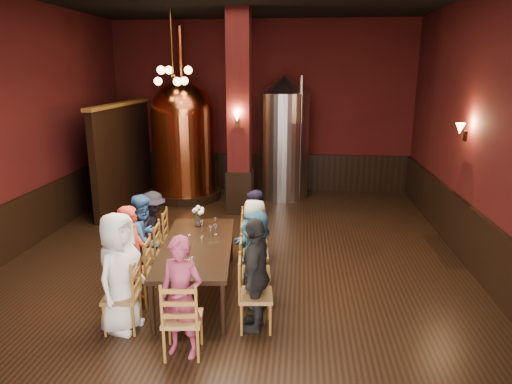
# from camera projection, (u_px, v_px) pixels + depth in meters

# --- Properties ---
(room) EXTENTS (10.00, 10.02, 4.50)m
(room) POSITION_uv_depth(u_px,v_px,m) (235.00, 132.00, 7.43)
(room) COLOR black
(room) RESTS_ON ground
(wainscot_right) EXTENTS (0.08, 9.90, 1.00)m
(wainscot_right) POSITION_uv_depth(u_px,v_px,m) (474.00, 241.00, 7.50)
(wainscot_right) COLOR black
(wainscot_right) RESTS_ON ground
(wainscot_back) EXTENTS (7.90, 0.08, 1.00)m
(wainscot_back) POSITION_uv_depth(u_px,v_px,m) (261.00, 171.00, 12.65)
(wainscot_back) COLOR black
(wainscot_back) RESTS_ON ground
(wainscot_left) EXTENTS (0.08, 9.90, 1.00)m
(wainscot_left) POSITION_uv_depth(u_px,v_px,m) (20.00, 225.00, 8.26)
(wainscot_left) COLOR black
(wainscot_left) RESTS_ON ground
(column) EXTENTS (0.58, 0.58, 4.50)m
(column) POSITION_uv_depth(u_px,v_px,m) (239.00, 115.00, 10.15)
(column) COLOR #42100E
(column) RESTS_ON ground
(partition) EXTENTS (0.22, 3.50, 2.40)m
(partition) POSITION_uv_depth(u_px,v_px,m) (124.00, 156.00, 11.08)
(partition) COLOR black
(partition) RESTS_ON ground
(pendant_cluster) EXTENTS (0.90, 0.90, 1.70)m
(pendant_cluster) POSITION_uv_depth(u_px,v_px,m) (173.00, 76.00, 10.17)
(pendant_cluster) COLOR #A57226
(pendant_cluster) RESTS_ON room
(sconce_wall) EXTENTS (0.20, 0.20, 0.36)m
(sconce_wall) POSITION_uv_depth(u_px,v_px,m) (466.00, 131.00, 7.83)
(sconce_wall) COLOR black
(sconce_wall) RESTS_ON room
(sconce_column) EXTENTS (0.20, 0.20, 0.36)m
(sconce_column) POSITION_uv_depth(u_px,v_px,m) (238.00, 119.00, 9.87)
(sconce_column) COLOR black
(sconce_column) RESTS_ON column
(dining_table) EXTENTS (1.26, 2.50, 0.75)m
(dining_table) POSITION_uv_depth(u_px,v_px,m) (197.00, 249.00, 6.68)
(dining_table) COLOR black
(dining_table) RESTS_ON ground
(chair_0) EXTENTS (0.51, 0.51, 0.92)m
(chair_0) POSITION_uv_depth(u_px,v_px,m) (121.00, 296.00, 5.76)
(chair_0) COLOR brown
(chair_0) RESTS_ON ground
(person_0) EXTENTS (0.66, 0.86, 1.56)m
(person_0) POSITION_uv_depth(u_px,v_px,m) (120.00, 272.00, 5.68)
(person_0) COLOR white
(person_0) RESTS_ON ground
(chair_1) EXTENTS (0.51, 0.51, 0.92)m
(chair_1) POSITION_uv_depth(u_px,v_px,m) (135.00, 273.00, 6.41)
(chair_1) COLOR brown
(chair_1) RESTS_ON ground
(person_1) EXTENTS (0.44, 0.58, 1.45)m
(person_1) POSITION_uv_depth(u_px,v_px,m) (133.00, 255.00, 6.34)
(person_1) COLOR red
(person_1) RESTS_ON ground
(chair_2) EXTENTS (0.51, 0.51, 0.92)m
(chair_2) POSITION_uv_depth(u_px,v_px,m) (145.00, 254.00, 7.05)
(chair_2) COLOR brown
(chair_2) RESTS_ON ground
(person_2) EXTENTS (0.40, 0.71, 1.42)m
(person_2) POSITION_uv_depth(u_px,v_px,m) (144.00, 239.00, 6.98)
(person_2) COLOR #2A528C
(person_2) RESTS_ON ground
(chair_3) EXTENTS (0.51, 0.51, 0.92)m
(chair_3) POSITION_uv_depth(u_px,v_px,m) (154.00, 239.00, 7.69)
(chair_3) COLOR brown
(chair_3) RESTS_ON ground
(person_3) EXTENTS (0.57, 0.88, 1.28)m
(person_3) POSITION_uv_depth(u_px,v_px,m) (153.00, 229.00, 7.65)
(person_3) COLOR black
(person_3) RESTS_ON ground
(chair_4) EXTENTS (0.51, 0.51, 0.92)m
(chair_4) POSITION_uv_depth(u_px,v_px,m) (256.00, 295.00, 5.78)
(chair_4) COLOR brown
(chair_4) RESTS_ON ground
(person_4) EXTENTS (0.46, 0.91, 1.49)m
(person_4) POSITION_uv_depth(u_px,v_px,m) (256.00, 274.00, 5.71)
(person_4) COLOR black
(person_4) RESTS_ON ground
(chair_5) EXTENTS (0.51, 0.51, 0.92)m
(chair_5) POSITION_uv_depth(u_px,v_px,m) (255.00, 272.00, 6.43)
(chair_5) COLOR brown
(chair_5) RESTS_ON ground
(person_5) EXTENTS (0.78, 1.34, 1.37)m
(person_5) POSITION_uv_depth(u_px,v_px,m) (255.00, 257.00, 6.37)
(person_5) COLOR #2B6482
(person_5) RESTS_ON ground
(chair_6) EXTENTS (0.51, 0.51, 0.92)m
(chair_6) POSITION_uv_depth(u_px,v_px,m) (255.00, 254.00, 7.07)
(chair_6) COLOR brown
(chair_6) RESTS_ON ground
(person_6) EXTENTS (0.55, 0.73, 1.34)m
(person_6) POSITION_uv_depth(u_px,v_px,m) (255.00, 241.00, 7.01)
(person_6) COLOR #B5ABA0
(person_6) RESTS_ON ground
(chair_7) EXTENTS (0.51, 0.51, 0.92)m
(chair_7) POSITION_uv_depth(u_px,v_px,m) (254.00, 239.00, 7.71)
(chair_7) COLOR brown
(chair_7) RESTS_ON ground
(person_7) EXTENTS (0.36, 0.65, 1.30)m
(person_7) POSITION_uv_depth(u_px,v_px,m) (254.00, 228.00, 7.66)
(person_7) COLOR #1D1830
(person_7) RESTS_ON ground
(chair_8) EXTENTS (0.51, 0.51, 0.92)m
(chair_8) POSITION_uv_depth(u_px,v_px,m) (182.00, 318.00, 5.24)
(chair_8) COLOR brown
(chair_8) RESTS_ON ground
(person_8) EXTENTS (0.59, 0.45, 1.45)m
(person_8) POSITION_uv_depth(u_px,v_px,m) (181.00, 297.00, 5.17)
(person_8) COLOR #872D47
(person_8) RESTS_ON ground
(copper_kettle) EXTENTS (1.79, 1.79, 4.23)m
(copper_kettle) POSITION_uv_depth(u_px,v_px,m) (184.00, 139.00, 11.51)
(copper_kettle) COLOR black
(copper_kettle) RESTS_ON ground
(steel_vessel) EXTENTS (1.50, 1.50, 3.10)m
(steel_vessel) POSITION_uv_depth(u_px,v_px,m) (284.00, 138.00, 11.62)
(steel_vessel) COLOR #B2B2B7
(steel_vessel) RESTS_ON ground
(rose_vase) EXTENTS (0.20, 0.20, 0.35)m
(rose_vase) POSITION_uv_depth(u_px,v_px,m) (198.00, 213.00, 7.38)
(rose_vase) COLOR white
(rose_vase) RESTS_ON dining_table
(wine_glass_0) EXTENTS (0.07, 0.07, 0.17)m
(wine_glass_0) POSITION_uv_depth(u_px,v_px,m) (192.00, 264.00, 5.80)
(wine_glass_0) COLOR white
(wine_glass_0) RESTS_ON dining_table
(wine_glass_1) EXTENTS (0.07, 0.07, 0.17)m
(wine_glass_1) POSITION_uv_depth(u_px,v_px,m) (215.00, 230.00, 7.03)
(wine_glass_1) COLOR white
(wine_glass_1) RESTS_ON dining_table
(wine_glass_2) EXTENTS (0.07, 0.07, 0.17)m
(wine_glass_2) POSITION_uv_depth(u_px,v_px,m) (189.00, 240.00, 6.59)
(wine_glass_2) COLOR white
(wine_glass_2) RESTS_ON dining_table
(wine_glass_3) EXTENTS (0.07, 0.07, 0.17)m
(wine_glass_3) POSITION_uv_depth(u_px,v_px,m) (210.00, 232.00, 6.95)
(wine_glass_3) COLOR white
(wine_glass_3) RESTS_ON dining_table
(wine_glass_4) EXTENTS (0.07, 0.07, 0.17)m
(wine_glass_4) POSITION_uv_depth(u_px,v_px,m) (201.00, 226.00, 7.21)
(wine_glass_4) COLOR white
(wine_glass_4) RESTS_ON dining_table
(wine_glass_5) EXTENTS (0.07, 0.07, 0.17)m
(wine_glass_5) POSITION_uv_depth(u_px,v_px,m) (215.00, 223.00, 7.35)
(wine_glass_5) COLOR white
(wine_glass_5) RESTS_ON dining_table
(wine_glass_6) EXTENTS (0.07, 0.07, 0.17)m
(wine_glass_6) POSITION_uv_depth(u_px,v_px,m) (188.00, 254.00, 6.11)
(wine_glass_6) COLOR white
(wine_glass_6) RESTS_ON dining_table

